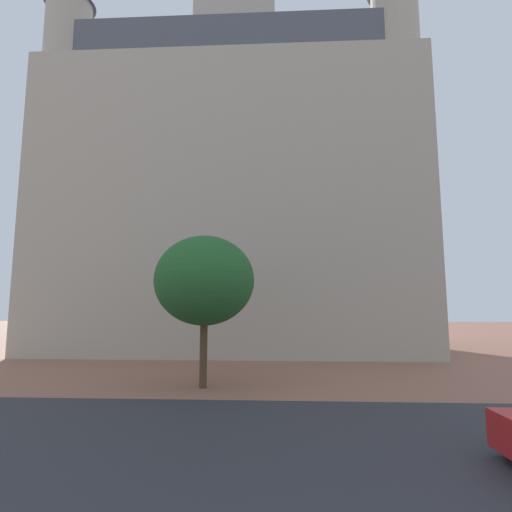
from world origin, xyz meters
TOP-DOWN VIEW (x-y plane):
  - ground_plane at (0.00, 10.00)m, footprint 120.00×120.00m
  - street_asphalt_strip at (0.00, 7.48)m, footprint 120.00×6.97m
  - landmark_building at (-2.15, 25.17)m, footprint 24.02×11.70m
  - tree_curb_far at (-1.86, 12.73)m, footprint 3.66×3.66m

SIDE VIEW (x-z plane):
  - ground_plane at x=0.00m, z-range 0.00..0.00m
  - street_asphalt_strip at x=0.00m, z-range 0.00..0.00m
  - tree_curb_far at x=-1.86m, z-range 1.08..6.56m
  - landmark_building at x=-2.15m, z-range -7.92..31.46m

